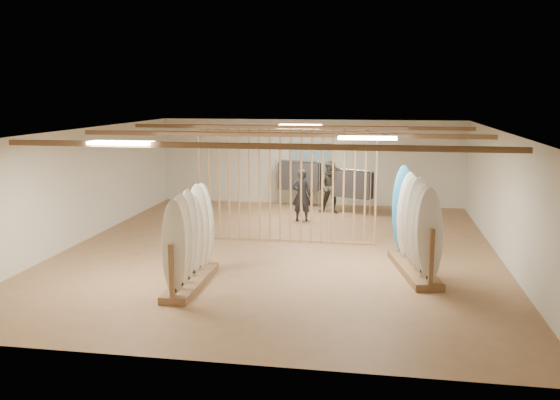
% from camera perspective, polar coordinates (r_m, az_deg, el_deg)
% --- Properties ---
extents(floor, '(12.00, 12.00, 0.00)m').
position_cam_1_polar(floor, '(14.04, 0.00, -4.82)').
color(floor, '#A5774F').
rests_on(floor, ground).
extents(ceiling, '(12.00, 12.00, 0.00)m').
position_cam_1_polar(ceiling, '(13.59, 0.00, 6.65)').
color(ceiling, gray).
rests_on(ceiling, ground).
extents(wall_back, '(12.00, 0.00, 12.00)m').
position_cam_1_polar(wall_back, '(19.63, 2.91, 3.66)').
color(wall_back, silver).
rests_on(wall_back, ground).
extents(wall_front, '(12.00, 0.00, 12.00)m').
position_cam_1_polar(wall_front, '(8.03, -7.17, -6.14)').
color(wall_front, silver).
rests_on(wall_front, ground).
extents(wall_left, '(0.00, 12.00, 12.00)m').
position_cam_1_polar(wall_left, '(15.38, -18.71, 1.29)').
color(wall_left, silver).
rests_on(wall_left, ground).
extents(wall_right, '(0.00, 12.00, 12.00)m').
position_cam_1_polar(wall_right, '(13.84, 20.88, 0.20)').
color(wall_right, silver).
rests_on(wall_right, ground).
extents(ceiling_slats, '(9.50, 6.12, 0.10)m').
position_cam_1_polar(ceiling_slats, '(13.59, 0.00, 6.32)').
color(ceiling_slats, brown).
rests_on(ceiling_slats, ground).
extents(light_panels, '(1.20, 0.35, 0.06)m').
position_cam_1_polar(light_panels, '(13.59, 0.00, 6.40)').
color(light_panels, white).
rests_on(light_panels, ground).
extents(bamboo_partition, '(4.45, 0.05, 2.78)m').
position_cam_1_polar(bamboo_partition, '(14.53, 0.52, 1.33)').
color(bamboo_partition, tan).
rests_on(bamboo_partition, ground).
extents(poster, '(1.40, 0.03, 0.90)m').
position_cam_1_polar(poster, '(19.59, 2.91, 4.23)').
color(poster, teal).
rests_on(poster, ground).
extents(rack_left, '(0.53, 2.29, 1.84)m').
position_cam_1_polar(rack_left, '(11.48, -8.63, -5.15)').
color(rack_left, brown).
rests_on(rack_left, floor).
extents(rack_right, '(1.04, 2.55, 2.01)m').
position_cam_1_polar(rack_right, '(12.44, 12.83, -3.80)').
color(rack_right, brown).
rests_on(rack_right, floor).
extents(clothing_rack_a, '(1.44, 0.59, 1.56)m').
position_cam_1_polar(clothing_rack_a, '(19.12, 1.87, 2.33)').
color(clothing_rack_a, silver).
rests_on(clothing_rack_a, floor).
extents(clothing_rack_b, '(1.26, 0.78, 1.42)m').
position_cam_1_polar(clothing_rack_b, '(18.09, 7.03, 1.50)').
color(clothing_rack_b, silver).
rests_on(clothing_rack_b, floor).
extents(shopper_a, '(0.65, 0.46, 1.72)m').
position_cam_1_polar(shopper_a, '(17.04, 2.10, 0.81)').
color(shopper_a, '#212328').
rests_on(shopper_a, floor).
extents(shopper_b, '(0.94, 0.76, 1.83)m').
position_cam_1_polar(shopper_b, '(18.19, 4.96, 1.56)').
color(shopper_b, '#333127').
rests_on(shopper_b, floor).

